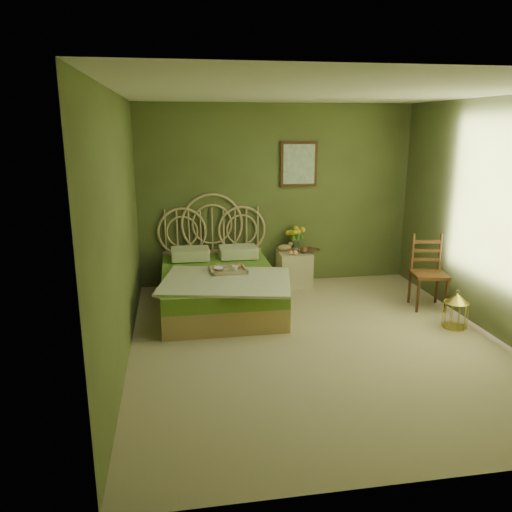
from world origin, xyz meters
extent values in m
plane|color=tan|center=(0.00, 0.00, 0.00)|extent=(4.50, 4.50, 0.00)
plane|color=silver|center=(0.00, 0.00, 2.60)|extent=(4.50, 4.50, 0.00)
plane|color=#576636|center=(0.00, 2.25, 1.30)|extent=(4.00, 0.00, 4.00)
plane|color=#576636|center=(-2.00, 0.00, 1.30)|extent=(0.00, 4.50, 4.50)
plane|color=#576636|center=(2.00, 0.00, 1.30)|extent=(0.00, 4.50, 4.50)
cube|color=#36230E|center=(0.32, 2.23, 1.75)|extent=(0.54, 0.03, 0.64)
cube|color=silver|center=(0.32, 2.21, 1.75)|extent=(0.46, 0.01, 0.56)
cube|color=tan|center=(-0.95, 1.23, 0.14)|extent=(1.44, 1.91, 0.29)
cube|color=olive|center=(-0.95, 1.23, 0.38)|extent=(1.44, 1.91, 0.19)
cube|color=beige|center=(-0.90, 0.80, 0.49)|extent=(1.71, 1.44, 0.03)
cube|color=beige|center=(-1.29, 1.90, 0.56)|extent=(0.53, 0.38, 0.15)
cube|color=beige|center=(-0.62, 1.90, 0.56)|extent=(0.53, 0.38, 0.15)
cube|color=tan|center=(-0.84, 1.14, 0.50)|extent=(0.47, 0.38, 0.04)
ellipsoid|color=#B77A38|center=(-0.72, 1.23, 0.55)|extent=(0.12, 0.07, 0.05)
cube|color=beige|center=(0.22, 1.98, 0.25)|extent=(0.46, 0.46, 0.51)
cylinder|color=silver|center=(0.26, 2.09, 0.60)|extent=(0.10, 0.10, 0.18)
ellipsoid|color=tan|center=(0.09, 2.07, 0.56)|extent=(0.21, 0.11, 0.10)
sphere|color=#F59D5F|center=(0.13, 1.84, 0.54)|extent=(0.07, 0.07, 0.07)
sphere|color=#F59D5F|center=(0.19, 1.82, 0.54)|extent=(0.07, 0.07, 0.07)
cube|color=#36230E|center=(1.70, 0.80, 0.45)|extent=(0.48, 0.48, 0.04)
cylinder|color=#36230E|center=(1.52, 0.63, 0.22)|extent=(0.04, 0.04, 0.45)
cylinder|color=#36230E|center=(1.88, 0.63, 0.22)|extent=(0.04, 0.04, 0.45)
cylinder|color=#36230E|center=(1.52, 0.98, 0.22)|extent=(0.04, 0.04, 0.45)
cylinder|color=#36230E|center=(1.88, 0.98, 0.22)|extent=(0.04, 0.04, 0.45)
cube|color=#36230E|center=(1.70, 0.98, 0.69)|extent=(0.36, 0.10, 0.50)
cylinder|color=gold|center=(1.70, 0.14, 0.01)|extent=(0.27, 0.27, 0.01)
cylinder|color=gold|center=(1.70, 0.14, 0.15)|extent=(0.27, 0.27, 0.30)
cone|color=gold|center=(1.70, 0.14, 0.36)|extent=(0.27, 0.27, 0.11)
imported|color=#381E0F|center=(0.40, 2.00, 0.52)|extent=(0.27, 0.30, 0.02)
imported|color=#472819|center=(0.40, 2.00, 0.54)|extent=(0.25, 0.28, 0.02)
imported|color=white|center=(-0.94, 1.19, 0.54)|extent=(0.14, 0.14, 0.03)
imported|color=white|center=(-0.76, 1.08, 0.56)|extent=(0.08, 0.08, 0.07)
camera|label=1|loc=(-1.48, -4.85, 2.29)|focal=35.00mm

